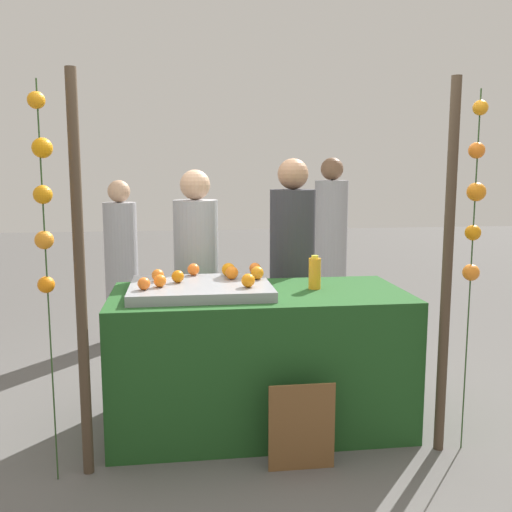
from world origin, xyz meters
name	(u,v)px	position (x,y,z in m)	size (l,w,h in m)	color
ground_plane	(259,423)	(0.00, 0.00, 0.00)	(24.00, 24.00, 0.00)	#565451
stall_counter	(259,359)	(0.00, 0.00, 0.43)	(1.80, 0.85, 0.86)	#1E4C1E
orange_tray	(200,288)	(-0.36, 0.01, 0.89)	(0.84, 0.65, 0.06)	gray
orange_0	(232,273)	(-0.16, 0.12, 0.96)	(0.08, 0.08, 0.08)	orange
orange_1	(258,273)	(0.00, 0.09, 0.96)	(0.08, 0.08, 0.08)	orange
orange_2	(248,280)	(-0.09, -0.14, 0.96)	(0.08, 0.08, 0.08)	orange
orange_3	(178,276)	(-0.49, 0.05, 0.95)	(0.08, 0.08, 0.08)	orange
orange_4	(255,268)	(0.01, 0.28, 0.95)	(0.08, 0.08, 0.08)	orange
orange_5	(158,275)	(-0.62, 0.11, 0.95)	(0.08, 0.08, 0.08)	orange
orange_6	(144,284)	(-0.69, -0.14, 0.95)	(0.07, 0.07, 0.07)	orange
orange_7	(160,281)	(-0.60, -0.07, 0.95)	(0.07, 0.07, 0.07)	orange
orange_8	(228,270)	(-0.17, 0.22, 0.96)	(0.09, 0.09, 0.09)	orange
orange_9	(193,269)	(-0.39, 0.29, 0.95)	(0.08, 0.08, 0.08)	orange
juice_bottle	(315,273)	(0.36, 0.04, 0.96)	(0.08, 0.08, 0.21)	orange
chalkboard_sign	(301,428)	(0.15, -0.58, 0.23)	(0.36, 0.03, 0.49)	brown
vendor_left	(197,288)	(-0.36, 0.72, 0.74)	(0.32, 0.32, 1.60)	#99999E
vendor_right	(292,279)	(0.35, 0.75, 0.78)	(0.34, 0.34, 1.68)	#333338
crowd_person_0	(122,268)	(-1.02, 1.94, 0.70)	(0.30, 0.30, 1.51)	#99999E
crowd_person_1	(331,246)	(1.09, 2.39, 0.80)	(0.35, 0.35, 1.73)	#99999E
canopy_post_left	(80,280)	(-0.98, -0.47, 1.04)	(0.06, 0.06, 2.09)	#473828
canopy_post_right	(447,271)	(0.98, -0.47, 1.04)	(0.06, 0.06, 2.09)	#473828
garland_strand_left	(43,196)	(-1.13, -0.51, 1.47)	(0.11, 0.11, 2.02)	#2D4C23
garland_strand_right	(475,200)	(1.12, -0.47, 1.43)	(0.11, 0.10, 2.02)	#2D4C23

